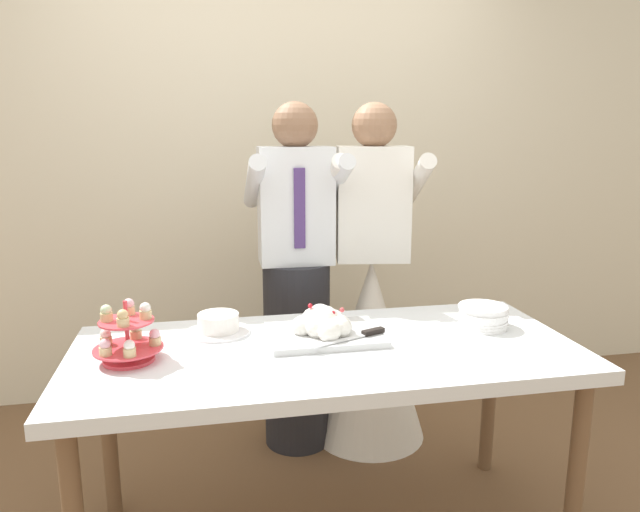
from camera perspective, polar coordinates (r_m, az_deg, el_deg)
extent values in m
cube|color=beige|center=(3.45, -4.52, 10.73)|extent=(5.20, 0.10, 2.90)
cube|color=silver|center=(2.13, 0.65, -9.41)|extent=(1.80, 0.80, 0.05)
cylinder|color=brown|center=(2.35, 23.62, -18.88)|extent=(0.06, 0.06, 0.72)
cylinder|color=brown|center=(2.58, -19.84, -15.65)|extent=(0.06, 0.06, 0.72)
cylinder|color=brown|center=(2.83, 16.11, -12.82)|extent=(0.06, 0.06, 0.72)
cylinder|color=#D83F4C|center=(2.10, -18.03, -9.48)|extent=(0.17, 0.17, 0.01)
cylinder|color=#D83F4C|center=(2.07, -18.21, -6.93)|extent=(0.01, 0.01, 0.21)
cylinder|color=#D83F4C|center=(2.09, -18.10, -8.48)|extent=(0.23, 0.23, 0.01)
cylinder|color=#D1B784|center=(2.08, -15.72, -7.94)|extent=(0.04, 0.04, 0.03)
sphere|color=#EAB7C6|center=(2.07, -15.76, -7.31)|extent=(0.04, 0.04, 0.04)
cylinder|color=#D1B784|center=(2.16, -17.43, -7.26)|extent=(0.04, 0.04, 0.03)
sphere|color=beige|center=(2.15, -17.47, -6.66)|extent=(0.04, 0.04, 0.04)
cylinder|color=#D1B784|center=(2.13, -20.06, -7.71)|extent=(0.04, 0.04, 0.03)
sphere|color=white|center=(2.12, -20.11, -7.10)|extent=(0.04, 0.04, 0.04)
cylinder|color=#D1B784|center=(2.03, -20.10, -8.66)|extent=(0.04, 0.04, 0.03)
sphere|color=#EAB7C6|center=(2.03, -20.15, -8.03)|extent=(0.04, 0.04, 0.04)
cylinder|color=#D1B784|center=(2.00, -17.99, -8.87)|extent=(0.04, 0.04, 0.03)
sphere|color=white|center=(1.99, -18.03, -8.23)|extent=(0.04, 0.04, 0.04)
cylinder|color=#D83F4C|center=(2.06, -18.28, -6.00)|extent=(0.18, 0.18, 0.01)
cylinder|color=#D1B784|center=(2.05, -16.57, -5.48)|extent=(0.04, 0.04, 0.03)
sphere|color=white|center=(2.04, -16.61, -4.84)|extent=(0.04, 0.04, 0.04)
cylinder|color=#D1B784|center=(2.11, -18.04, -5.05)|extent=(0.04, 0.04, 0.03)
sphere|color=#EAB7C6|center=(2.10, -18.08, -4.42)|extent=(0.04, 0.04, 0.04)
cylinder|color=#D1B784|center=(2.06, -20.01, -5.58)|extent=(0.04, 0.04, 0.03)
sphere|color=beige|center=(2.06, -20.06, -4.94)|extent=(0.04, 0.04, 0.04)
cylinder|color=#D1B784|center=(1.99, -18.56, -6.09)|extent=(0.04, 0.04, 0.03)
sphere|color=#D6B27A|center=(1.99, -18.61, -5.43)|extent=(0.04, 0.04, 0.04)
cube|color=silver|center=(2.20, 0.46, -7.66)|extent=(0.42, 0.31, 0.02)
sphere|color=white|center=(2.20, 1.95, -6.64)|extent=(0.07, 0.07, 0.07)
sphere|color=white|center=(2.24, 1.29, -6.24)|extent=(0.08, 0.08, 0.08)
sphere|color=white|center=(2.27, 0.02, -5.86)|extent=(0.10, 0.10, 0.10)
sphere|color=white|center=(2.21, -0.57, -6.28)|extent=(0.10, 0.10, 0.10)
sphere|color=white|center=(2.18, -1.74, -6.83)|extent=(0.08, 0.08, 0.08)
sphere|color=white|center=(2.15, -0.19, -6.86)|extent=(0.10, 0.10, 0.10)
sphere|color=white|center=(2.12, 0.90, -7.31)|extent=(0.09, 0.09, 0.09)
sphere|color=white|center=(2.16, 1.98, -6.94)|extent=(0.09, 0.09, 0.09)
sphere|color=white|center=(2.19, 0.46, -6.25)|extent=(0.11, 0.11, 0.11)
sphere|color=#B21923|center=(2.19, 0.51, -5.07)|extent=(0.02, 0.02, 0.02)
sphere|color=#B21923|center=(2.19, -0.95, -4.85)|extent=(0.02, 0.02, 0.02)
sphere|color=#B21923|center=(2.16, 1.26, -5.56)|extent=(0.02, 0.02, 0.02)
sphere|color=#DB474C|center=(2.17, 0.72, -5.47)|extent=(0.02, 0.02, 0.02)
sphere|color=#DB474C|center=(2.14, 2.15, -5.26)|extent=(0.02, 0.02, 0.02)
cube|color=silver|center=(2.10, 1.91, -8.23)|extent=(0.22, 0.10, 0.00)
cube|color=black|center=(2.18, 5.18, -7.31)|extent=(0.09, 0.06, 0.02)
cylinder|color=white|center=(2.41, 15.49, -6.56)|extent=(0.19, 0.19, 0.01)
cylinder|color=white|center=(2.41, 15.58, -6.29)|extent=(0.19, 0.19, 0.01)
cylinder|color=white|center=(2.40, 15.55, -6.02)|extent=(0.19, 0.19, 0.01)
cylinder|color=white|center=(2.40, 15.46, -5.76)|extent=(0.19, 0.19, 0.01)
cylinder|color=white|center=(2.40, 15.60, -5.52)|extent=(0.19, 0.19, 0.01)
cylinder|color=white|center=(2.39, 15.63, -5.31)|extent=(0.19, 0.19, 0.01)
cylinder|color=white|center=(2.39, 15.61, -5.01)|extent=(0.19, 0.19, 0.01)
cylinder|color=white|center=(2.39, 15.55, -4.78)|extent=(0.19, 0.19, 0.01)
cylinder|color=white|center=(2.29, -9.81, -7.24)|extent=(0.24, 0.24, 0.01)
cylinder|color=white|center=(2.28, -9.84, -6.34)|extent=(0.16, 0.16, 0.07)
cylinder|color=#232328|center=(2.91, -2.25, -9.49)|extent=(0.32, 0.32, 0.92)
cube|color=white|center=(2.73, -2.38, 4.90)|extent=(0.34, 0.20, 0.54)
sphere|color=#8C664C|center=(2.71, -2.45, 12.58)|extent=(0.21, 0.21, 0.21)
cylinder|color=white|center=(2.70, -6.40, 7.06)|extent=(0.08, 0.49, 0.28)
cylinder|color=white|center=(2.75, 1.58, 7.23)|extent=(0.08, 0.49, 0.28)
cube|color=#4C3372|center=(2.63, -1.99, 4.62)|extent=(0.05, 0.01, 0.36)
cone|color=white|center=(2.98, 4.88, -9.00)|extent=(0.56, 0.56, 0.92)
cube|color=white|center=(2.80, 5.15, 5.06)|extent=(0.37, 0.25, 0.54)
sphere|color=#997054|center=(2.78, 5.29, 12.53)|extent=(0.21, 0.21, 0.21)
cylinder|color=white|center=(2.78, 1.66, 7.28)|extent=(0.15, 0.49, 0.28)
cylinder|color=white|center=(2.83, 9.42, 7.21)|extent=(0.15, 0.49, 0.28)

